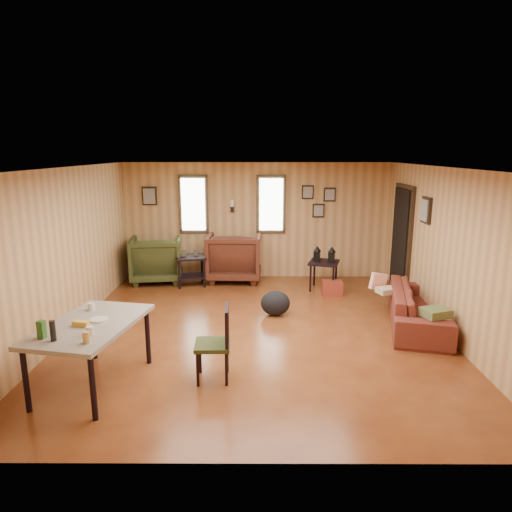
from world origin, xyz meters
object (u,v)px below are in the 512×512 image
(end_table, at_px, (191,265))
(side_table, at_px, (324,260))
(sofa, at_px, (419,301))
(dining_table, at_px, (90,329))
(recliner_green, at_px, (156,257))
(recliner_brown, at_px, (235,254))

(end_table, distance_m, side_table, 2.62)
(sofa, height_order, dining_table, dining_table)
(recliner_green, bearing_deg, sofa, 143.88)
(recliner_green, xyz_separation_m, side_table, (3.34, -0.56, 0.07))
(sofa, relative_size, side_table, 2.36)
(recliner_green, relative_size, side_table, 1.19)
(recliner_brown, bearing_deg, sofa, 141.25)
(recliner_brown, distance_m, end_table, 0.95)
(recliner_green, height_order, dining_table, recliner_green)
(sofa, height_order, side_table, side_table)
(sofa, distance_m, end_table, 4.36)
(side_table, relative_size, dining_table, 0.53)
(recliner_brown, height_order, side_table, recliner_brown)
(end_table, bearing_deg, recliner_brown, 25.02)
(side_table, bearing_deg, end_table, 174.14)
(side_table, distance_m, dining_table, 4.88)
(recliner_brown, bearing_deg, recliner_green, 5.94)
(recliner_brown, height_order, recliner_green, recliner_brown)
(side_table, bearing_deg, sofa, -57.82)
(side_table, height_order, dining_table, dining_table)
(sofa, relative_size, end_table, 2.76)
(recliner_green, bearing_deg, dining_table, 84.91)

